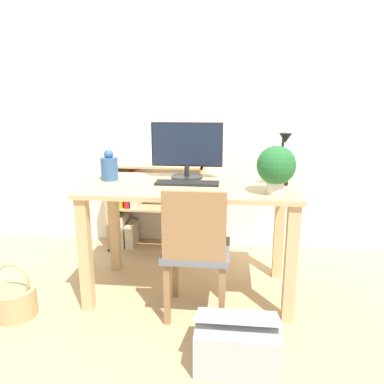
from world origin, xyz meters
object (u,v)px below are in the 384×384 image
desk_lamp (283,154)px  vase (109,167)px  potted_plant (276,167)px  storage_box (237,342)px  monitor (187,148)px  chair (196,248)px  keyboard (187,183)px  basket (15,301)px  bookshelf (140,208)px

desk_lamp → vase: bearing=176.7°
potted_plant → storage_box: potted_plant is taller
monitor → chair: monitor is taller
desk_lamp → chair: (-0.52, -0.31, -0.53)m
keyboard → potted_plant: 0.60m
desk_lamp → basket: 1.91m
monitor → storage_box: size_ratio=1.16×
keyboard → basket: size_ratio=1.19×
monitor → desk_lamp: 0.66m
desk_lamp → potted_plant: desk_lamp is taller
vase → chair: bearing=-30.5°
vase → bookshelf: (0.03, 0.68, -0.49)m
bookshelf → basket: size_ratio=2.40×
potted_plant → storage_box: 0.98m
vase → bookshelf: size_ratio=0.25×
vase → basket: vase is taller
monitor → potted_plant: monitor is taller
keyboard → potted_plant: (0.54, -0.20, 0.15)m
vase → storage_box: (0.88, -0.78, -0.74)m
potted_plant → chair: (-0.46, -0.11, -0.48)m
desk_lamp → storage_box: bearing=-110.9°
desk_lamp → chair: size_ratio=0.41×
keyboard → storage_box: 1.02m
vase → potted_plant: size_ratio=0.74×
desk_lamp → monitor: bearing=163.3°
potted_plant → basket: size_ratio=0.81×
storage_box → monitor: bearing=111.9°
basket → bookshelf: bearing=66.4°
monitor → chair: 0.73m
desk_lamp → bookshelf: bearing=146.5°
monitor → chair: bearing=-77.1°
monitor → basket: 1.47m
potted_plant → bookshelf: 1.53m
storage_box → keyboard: bearing=115.4°
vase → bookshelf: vase is taller
bookshelf → monitor: bearing=-48.4°
bookshelf → storage_box: size_ratio=1.96×
chair → keyboard: bearing=102.0°
vase → potted_plant: (1.09, -0.26, 0.07)m
basket → monitor: bearing=31.4°
keyboard → desk_lamp: bearing=0.1°
desk_lamp → bookshelf: 1.48m
keyboard → desk_lamp: desk_lamp is taller
vase → storage_box: size_ratio=0.49×
desk_lamp → keyboard: bearing=-179.9°
monitor → potted_plant: 0.69m
potted_plant → storage_box: (-0.21, -0.51, -0.81)m
basket → storage_box: basket is taller
monitor → storage_box: bearing=-68.1°
vase → bookshelf: 0.84m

